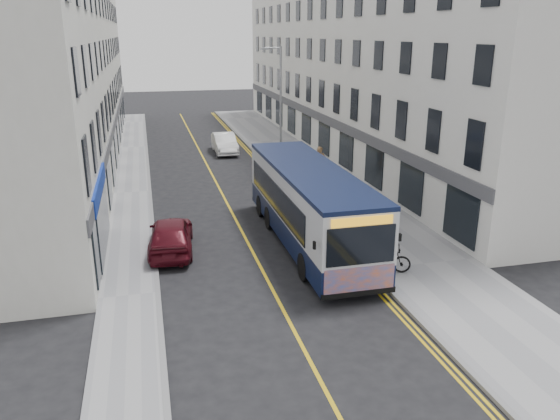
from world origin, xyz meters
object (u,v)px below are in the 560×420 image
city_bus (309,203)px  car_white (225,143)px  pedestrian_far (310,162)px  bicycle (384,259)px  car_maroon (171,235)px  streetlamp (279,107)px  pedestrian_near (320,163)px

city_bus → car_white: size_ratio=2.59×
pedestrian_far → car_white: pedestrian_far is taller
bicycle → city_bus: bearing=48.1°
car_maroon → bicycle: bearing=156.4°
pedestrian_far → bicycle: bearing=-99.7°
streetlamp → pedestrian_near: 4.27m
city_bus → bicycle: city_bus is taller
bicycle → car_maroon: 8.79m
streetlamp → car_white: (-2.37, 7.85, -3.64)m
city_bus → car_white: 19.69m
city_bus → car_maroon: size_ratio=2.63×
bicycle → car_white: bearing=28.1°
pedestrian_near → car_maroon: (-9.63, -9.58, -0.37)m
bicycle → streetlamp: bearing=22.6°
city_bus → streetlamp: bearing=82.1°
pedestrian_far → car_white: (-4.25, 8.44, -0.16)m
car_white → car_maroon: car_maroon is taller
city_bus → pedestrian_near: size_ratio=5.83×
bicycle → pedestrian_near: bearing=13.7°
city_bus → pedestrian_near: 10.82m
pedestrian_near → pedestrian_far: (-0.30, 1.09, -0.21)m
streetlamp → car_maroon: (-7.46, -11.27, -3.63)m
streetlamp → pedestrian_near: (2.17, -1.69, -3.26)m
car_white → car_maroon: 19.78m
pedestrian_near → car_white: (-4.54, 9.54, -0.38)m
pedestrian_near → car_maroon: size_ratio=0.45×
car_maroon → pedestrian_near: bearing=-129.8°
city_bus → pedestrian_far: city_bus is taller
streetlamp → car_white: streetlamp is taller
bicycle → car_white: (-2.60, 23.38, 0.10)m
pedestrian_far → pedestrian_near: bearing=-78.2°
bicycle → pedestrian_far: (1.65, 14.94, 0.26)m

